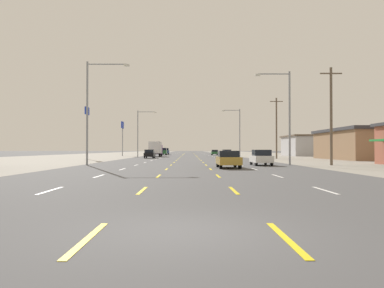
% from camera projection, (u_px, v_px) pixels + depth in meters
% --- Properties ---
extents(ground_plane, '(572.00, 572.00, 0.00)m').
position_uv_depth(ground_plane, '(189.00, 157.00, 72.91)').
color(ground_plane, '#4C4C4F').
extents(lot_apron_left, '(28.00, 440.00, 0.01)m').
position_uv_depth(lot_apron_left, '(65.00, 157.00, 72.71)').
color(lot_apron_left, gray).
rests_on(lot_apron_left, ground).
extents(lot_apron_right, '(28.00, 440.00, 0.01)m').
position_uv_depth(lot_apron_right, '(312.00, 157.00, 73.12)').
color(lot_apron_right, gray).
rests_on(lot_apron_right, ground).
extents(lane_markings, '(10.64, 227.60, 0.01)m').
position_uv_depth(lane_markings, '(189.00, 154.00, 111.41)').
color(lane_markings, white).
rests_on(lane_markings, ground).
extents(signal_span_wire, '(25.07, 0.52, 9.27)m').
position_uv_depth(signal_span_wire, '(198.00, 34.00, 12.98)').
color(signal_span_wire, brown).
rests_on(signal_span_wire, ground).
extents(sedan_inner_right_nearest, '(1.80, 4.50, 1.46)m').
position_uv_depth(sedan_inner_right_nearest, '(228.00, 159.00, 30.82)').
color(sedan_inner_right_nearest, '#B28C33').
rests_on(sedan_inner_right_nearest, ground).
extents(hatchback_far_right_near, '(1.72, 3.90, 1.54)m').
position_uv_depth(hatchback_far_right_near, '(261.00, 157.00, 36.00)').
color(hatchback_far_right_near, white).
rests_on(hatchback_far_right_near, ground).
extents(hatchback_far_left_mid, '(1.72, 3.90, 1.54)m').
position_uv_depth(hatchback_far_left_mid, '(150.00, 154.00, 65.12)').
color(hatchback_far_left_mid, black).
rests_on(hatchback_far_left_mid, ground).
extents(hatchback_far_right_midfar, '(1.72, 3.90, 1.54)m').
position_uv_depth(hatchback_far_right_midfar, '(226.00, 154.00, 69.04)').
color(hatchback_far_right_midfar, '#4C196B').
rests_on(hatchback_far_right_midfar, ground).
extents(box_truck_far_left_far, '(2.40, 7.20, 3.23)m').
position_uv_depth(box_truck_far_left_far, '(156.00, 148.00, 79.37)').
color(box_truck_far_left_far, '#4C196B').
rests_on(box_truck_far_left_far, ground).
extents(sedan_far_right_farther, '(1.80, 4.50, 1.46)m').
position_uv_depth(sedan_far_right_farther, '(215.00, 152.00, 100.04)').
color(sedan_far_right_farther, '#235B2D').
rests_on(sedan_far_right_farther, ground).
extents(suv_far_left_farthest, '(1.98, 4.90, 1.98)m').
position_uv_depth(suv_far_left_farthest, '(163.00, 151.00, 100.40)').
color(suv_far_left_farthest, '#235B2D').
rests_on(suv_far_left_farthest, ground).
extents(suv_far_left_distant_a, '(1.98, 4.90, 1.98)m').
position_uv_depth(suv_far_left_distant_a, '(166.00, 151.00, 111.33)').
color(suv_far_left_distant_a, navy).
rests_on(suv_far_left_distant_a, ground).
extents(storefront_right_row_1, '(10.70, 17.15, 4.82)m').
position_uv_depth(storefront_right_row_1, '(363.00, 144.00, 57.30)').
color(storefront_right_row_1, '#8C6B4C').
rests_on(storefront_right_row_1, ground).
extents(storefront_right_row_2, '(12.38, 13.76, 4.98)m').
position_uv_depth(storefront_right_row_2, '(312.00, 146.00, 88.76)').
color(storefront_right_row_2, '#B2B2B7').
rests_on(storefront_right_row_2, ground).
extents(pole_sign_left_row_1, '(0.24, 1.98, 8.42)m').
position_uv_depth(pole_sign_left_row_1, '(87.00, 121.00, 58.91)').
color(pole_sign_left_row_1, gray).
rests_on(pole_sign_left_row_1, ground).
extents(pole_sign_left_row_2, '(0.24, 2.52, 8.25)m').
position_uv_depth(pole_sign_left_row_2, '(123.00, 129.00, 87.58)').
color(pole_sign_left_row_2, gray).
rests_on(pole_sign_left_row_2, ground).
extents(streetlight_left_row_0, '(4.30, 0.26, 10.37)m').
position_uv_depth(streetlight_left_row_0, '(91.00, 105.00, 36.45)').
color(streetlight_left_row_0, gray).
rests_on(streetlight_left_row_0, ground).
extents(streetlight_right_row_0, '(3.57, 0.26, 9.42)m').
position_uv_depth(streetlight_right_row_0, '(286.00, 111.00, 36.60)').
color(streetlight_right_row_0, gray).
rests_on(streetlight_right_row_0, ground).
extents(streetlight_left_row_1, '(3.79, 0.26, 9.29)m').
position_uv_depth(streetlight_left_row_1, '(140.00, 130.00, 72.37)').
color(streetlight_left_row_1, gray).
rests_on(streetlight_left_row_1, ground).
extents(streetlight_right_row_1, '(3.60, 0.26, 9.62)m').
position_uv_depth(streetlight_right_row_1, '(238.00, 130.00, 72.53)').
color(streetlight_right_row_1, gray).
rests_on(streetlight_right_row_1, ground).
extents(utility_pole_right_row_0, '(2.20, 0.26, 9.76)m').
position_uv_depth(utility_pole_right_row_0, '(331.00, 114.00, 36.30)').
color(utility_pole_right_row_0, brown).
rests_on(utility_pole_right_row_0, ground).
extents(utility_pole_right_row_1, '(2.20, 0.26, 10.32)m').
position_uv_depth(utility_pole_right_row_1, '(276.00, 127.00, 61.78)').
color(utility_pole_right_row_1, brown).
rests_on(utility_pole_right_row_1, ground).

